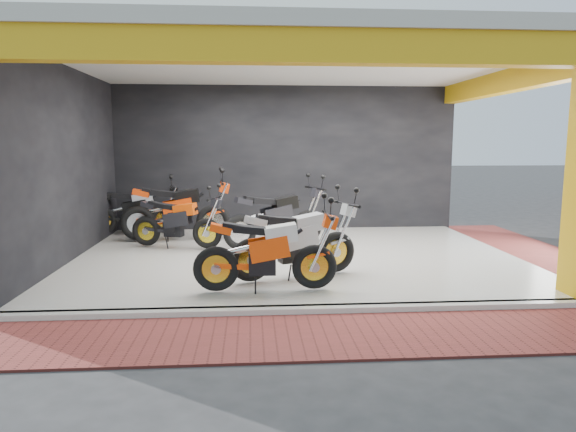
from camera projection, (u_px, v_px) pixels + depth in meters
name	position (u px, v px, depth m)	size (l,w,h in m)	color
ground	(308.00, 291.00, 7.57)	(80.00, 80.00, 0.00)	#2D2D30
showroom_floor	(296.00, 258.00, 9.53)	(8.00, 6.00, 0.10)	white
showroom_ceiling	(296.00, 61.00, 9.03)	(8.40, 6.40, 0.20)	beige
back_wall	(285.00, 160.00, 12.35)	(8.20, 0.20, 3.50)	black
left_wall	(64.00, 167.00, 9.00)	(0.20, 6.20, 3.50)	black
header_beam_front	(318.00, 47.00, 6.11)	(8.40, 0.30, 0.40)	gold
header_beam_right	(514.00, 80.00, 9.36)	(0.30, 6.40, 0.40)	gold
floor_kerb	(316.00, 310.00, 6.55)	(8.00, 0.20, 0.10)	white
paver_front	(325.00, 335.00, 5.79)	(9.00, 1.40, 0.03)	maroon
paver_right	(544.00, 255.00, 9.88)	(1.40, 7.00, 0.03)	maroon
moto_hero	(315.00, 245.00, 7.16)	(2.12, 0.79, 1.30)	#F4440A
moto_row_a	(336.00, 232.00, 8.09)	(2.18, 0.81, 1.33)	#AEB1B6
moto_row_b	(307.00, 211.00, 10.44)	(2.26, 0.84, 1.38)	black
moto_row_c	(207.00, 219.00, 9.93)	(1.99, 0.74, 1.22)	black
moto_row_d	(213.00, 205.00, 10.96)	(2.42, 0.90, 1.48)	#EE3D0A
moto_row_e	(164.00, 205.00, 11.70)	(2.11, 0.78, 1.29)	black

